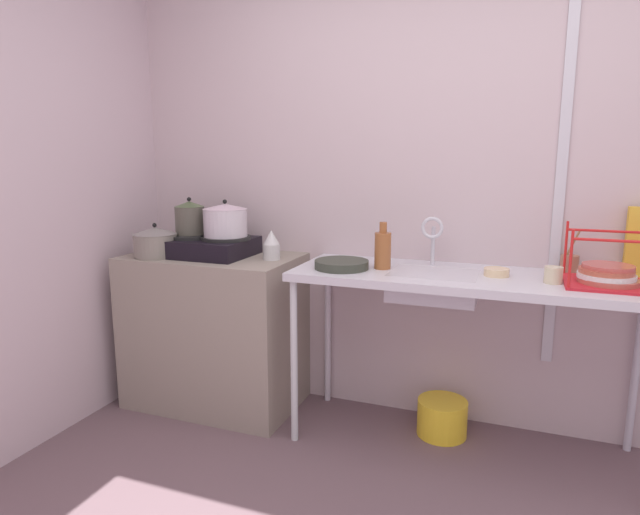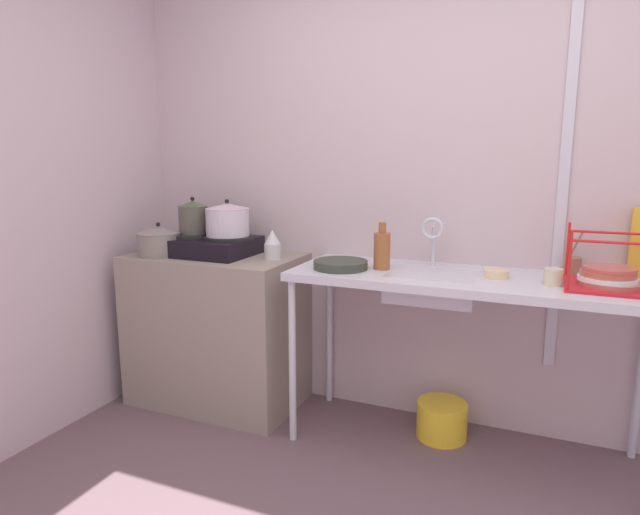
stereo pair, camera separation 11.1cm
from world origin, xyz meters
TOP-DOWN VIEW (x-y plane):
  - wall_back at (0.00, 1.65)m, footprint 4.59×0.10m
  - wall_metal_strip at (0.48, 1.60)m, footprint 0.05×0.01m
  - counter_concrete at (-1.32, 1.32)m, footprint 0.97×0.57m
  - counter_sink at (0.09, 1.32)m, footprint 1.67×0.57m
  - stove at (-1.34, 1.32)m, footprint 0.51×0.40m
  - pot_on_left_burner at (-1.46, 1.32)m, footprint 0.17×0.17m
  - pot_on_right_burner at (-1.22, 1.32)m, footprint 0.25×0.25m
  - pot_beside_stove at (-1.59, 1.18)m, footprint 0.25×0.25m
  - percolator at (-0.95, 1.33)m, footprint 0.09×0.09m
  - sink_basin at (-0.06, 1.31)m, footprint 0.42×0.31m
  - faucet at (-0.10, 1.45)m, footprint 0.11×0.07m
  - frying_pan at (-0.51, 1.24)m, footprint 0.27×0.27m
  - dish_rack at (0.68, 1.31)m, footprint 0.35×0.33m
  - cup_by_rack at (0.47, 1.27)m, footprint 0.08×0.08m
  - small_bowl_on_drainboard at (0.22, 1.34)m, footprint 0.12×0.12m
  - bottle_by_sink at (-0.32, 1.31)m, footprint 0.08×0.08m
  - utensil_jar at (0.55, 1.54)m, footprint 0.08×0.08m
  - bucket_on_floor at (-0.01, 1.39)m, footprint 0.26×0.26m

SIDE VIEW (x-z plane):
  - bucket_on_floor at x=-0.01m, z-range 0.00..0.19m
  - counter_concrete at x=-1.32m, z-range 0.00..0.88m
  - counter_sink at x=0.09m, z-range 0.38..1.26m
  - sink_basin at x=-0.06m, z-range 0.75..0.88m
  - small_bowl_on_drainboard at x=0.22m, z-range 0.88..0.92m
  - frying_pan at x=-0.51m, z-range 0.88..0.93m
  - cup_by_rack at x=0.47m, z-range 0.88..0.96m
  - dish_rack at x=0.68m, z-range 0.80..1.06m
  - utensil_jar at x=0.55m, z-range 0.82..1.03m
  - stove at x=-1.34m, z-range 0.88..1.00m
  - percolator at x=-0.95m, z-range 0.88..1.04m
  - pot_beside_stove at x=-1.59m, z-range 0.87..1.06m
  - bottle_by_sink at x=-0.32m, z-range 0.86..1.10m
  - faucet at x=-0.10m, z-range 0.93..1.19m
  - pot_on_right_burner at x=-1.22m, z-range 0.99..1.19m
  - pot_on_left_burner at x=-1.46m, z-range 0.99..1.20m
  - wall_back at x=0.00m, z-range 0.00..2.67m
  - wall_metal_strip at x=0.48m, z-range 0.40..2.54m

